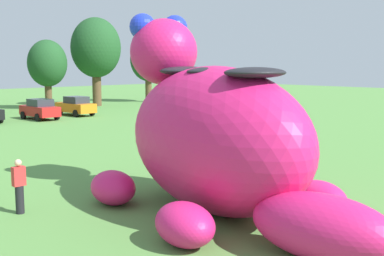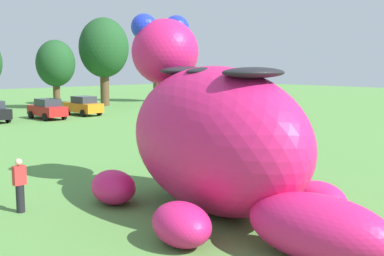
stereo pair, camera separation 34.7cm
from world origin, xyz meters
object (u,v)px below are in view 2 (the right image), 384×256
(car_red, at_px, (47,109))
(car_orange, at_px, (83,106))
(spectator_mid_field, at_px, (187,133))
(giant_inflatable_creature, at_px, (215,137))
(spectator_near_inflatable, at_px, (20,186))

(car_red, bearing_deg, car_orange, 9.93)
(spectator_mid_field, bearing_deg, car_red, 86.07)
(giant_inflatable_creature, distance_m, car_orange, 30.83)
(car_red, distance_m, spectator_near_inflatable, 26.97)
(giant_inflatable_creature, xyz_separation_m, spectator_near_inflatable, (-4.61, 3.96, -1.50))
(car_red, bearing_deg, spectator_mid_field, -93.93)
(spectator_near_inflatable, bearing_deg, spectator_mid_field, 23.22)
(spectator_near_inflatable, xyz_separation_m, spectator_mid_field, (11.59, 4.97, 0.00))
(giant_inflatable_creature, relative_size, spectator_mid_field, 7.57)
(car_orange, relative_size, spectator_near_inflatable, 2.44)
(spectator_mid_field, bearing_deg, spectator_near_inflatable, -156.78)
(car_orange, xyz_separation_m, spectator_near_inflatable, (-16.69, -24.36, -0.01))
(car_red, xyz_separation_m, spectator_mid_field, (-1.29, -18.73, -0.01))
(giant_inflatable_creature, bearing_deg, car_orange, 66.90)
(car_red, bearing_deg, giant_inflatable_creature, -106.63)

